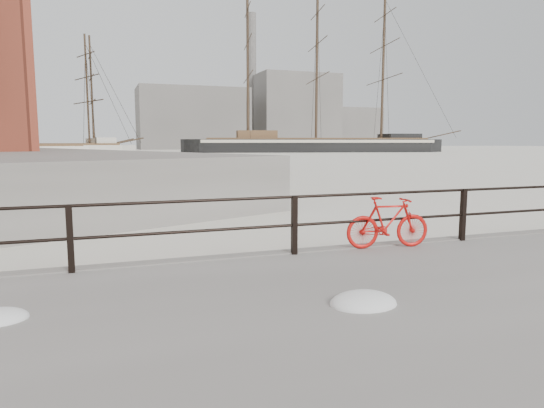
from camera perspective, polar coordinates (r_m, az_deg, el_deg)
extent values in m
plane|color=white|center=(10.28, 20.77, -5.76)|extent=(400.00, 400.00, 0.00)
imported|color=red|center=(8.90, 13.48, -2.11)|extent=(1.56, 0.46, 0.93)
ellipsoid|color=white|center=(5.87, 10.72, -10.12)|extent=(0.82, 0.65, 0.29)
cube|color=gray|center=(150.13, -9.35, 9.84)|extent=(32.00, 18.00, 18.00)
cube|color=gray|center=(164.84, 2.59, 10.74)|extent=(26.00, 20.00, 24.00)
cube|color=gray|center=(178.91, 8.90, 8.80)|extent=(20.00, 16.00, 14.00)
cylinder|color=gray|center=(166.10, -2.35, 14.18)|extent=(2.80, 2.80, 44.00)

